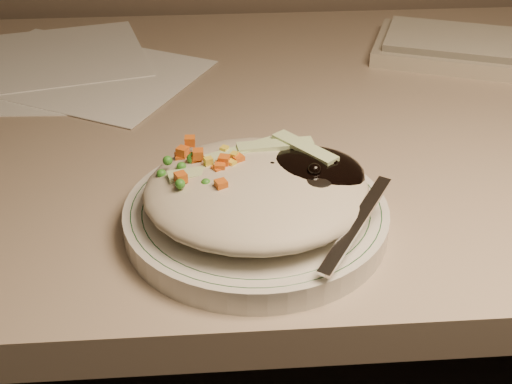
{
  "coord_description": "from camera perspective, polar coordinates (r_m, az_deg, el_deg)",
  "views": [
    {
      "loc": [
        -0.15,
        0.65,
        1.11
      ],
      "look_at": [
        -0.11,
        1.16,
        0.78
      ],
      "focal_mm": 50.0,
      "sensor_mm": 36.0,
      "label": 1
    }
  ],
  "objects": [
    {
      "name": "papers",
      "position": [
        0.97,
        -17.04,
        9.34
      ],
      "size": [
        0.42,
        0.35,
        0.0
      ],
      "color": "white",
      "rests_on": "desk"
    },
    {
      "name": "desk",
      "position": [
        0.93,
        5.81,
        -4.63
      ],
      "size": [
        1.4,
        0.7,
        0.74
      ],
      "color": "gray",
      "rests_on": "ground"
    },
    {
      "name": "meal",
      "position": [
        0.6,
        0.41,
        0.42
      ],
      "size": [
        0.21,
        0.19,
        0.05
      ],
      "color": "#B4AA92",
      "rests_on": "plate"
    },
    {
      "name": "plate",
      "position": [
        0.62,
        0.0,
        -2.01
      ],
      "size": [
        0.23,
        0.23,
        0.02
      ],
      "primitive_type": "cylinder",
      "color": "silver",
      "rests_on": "desk"
    },
    {
      "name": "plate_rim",
      "position": [
        0.62,
        -0.0,
        -1.25
      ],
      "size": [
        0.22,
        0.22,
        0.0
      ],
      "color": "#144723",
      "rests_on": "plate"
    }
  ]
}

